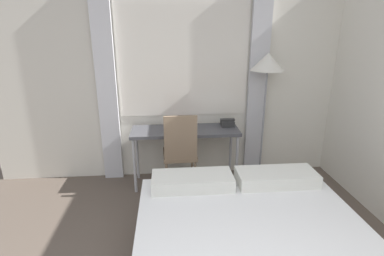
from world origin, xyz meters
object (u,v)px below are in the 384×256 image
Objects in this scene: desk at (185,134)px; desk_chair at (180,149)px; telephone at (227,123)px; standing_lamp at (267,72)px; book at (179,130)px.

desk_chair is (-0.08, -0.22, -0.11)m from desk.
standing_lamp is at bearing -7.29° from telephone.
desk_chair is at bearing -87.31° from book.
book is at bearing -167.43° from telephone.
standing_lamp reaches higher than telephone.
desk is 7.29× the size of telephone.
standing_lamp is 0.79m from telephone.
telephone reaches higher than desk.
standing_lamp is at bearing 4.40° from book.
telephone is (-0.45, 0.06, -0.65)m from standing_lamp.
standing_lamp is 1.29m from book.
desk is 0.26m from desk_chair.
book is (-0.08, -0.05, 0.08)m from desk.
book is at bearing -150.38° from desk.
book reaches higher than desk.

